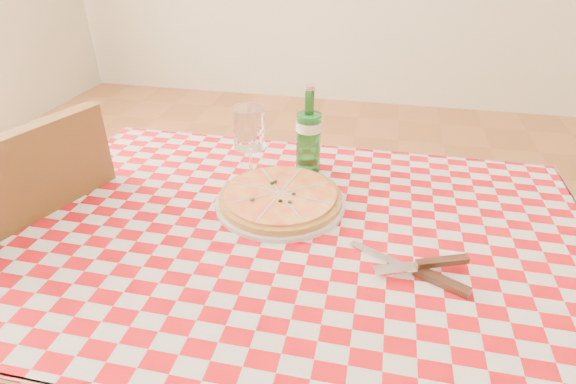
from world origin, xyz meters
name	(u,v)px	position (x,y,z in m)	size (l,w,h in m)	color
dining_table	(291,265)	(0.00, 0.00, 0.66)	(1.20, 0.80, 0.75)	brown
tablecloth	(291,232)	(0.00, 0.00, 0.75)	(1.30, 0.90, 0.01)	#A70A10
chair_far	(33,270)	(-0.69, -0.04, 0.55)	(0.54, 0.54, 0.96)	brown
pizza_plate	(280,197)	(-0.05, 0.10, 0.78)	(0.31, 0.31, 0.04)	#C58E41
water_bottle	(309,130)	(-0.01, 0.28, 0.88)	(0.07, 0.07, 0.24)	#1B6C26
wine_glass	(250,146)	(-0.15, 0.20, 0.86)	(0.08, 0.08, 0.20)	white
cutlery	(416,267)	(0.26, -0.09, 0.77)	(0.27, 0.22, 0.03)	silver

